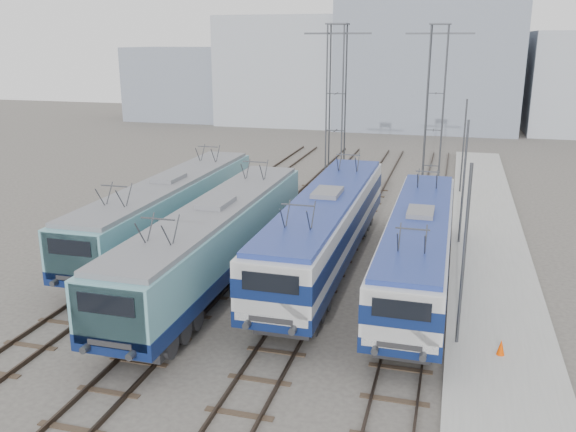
{
  "coord_description": "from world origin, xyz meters",
  "views": [
    {
      "loc": [
        8.0,
        -19.19,
        11.0
      ],
      "look_at": [
        0.76,
        7.0,
        3.12
      ],
      "focal_mm": 38.0,
      "sensor_mm": 36.0,
      "label": 1
    }
  ],
  "objects_px": {
    "mast_mid": "(463,185)",
    "locomotive_center_left": "(215,238)",
    "catenary_tower_west": "(336,106)",
    "mast_front": "(464,260)",
    "locomotive_far_right": "(418,243)",
    "mast_rear": "(463,148)",
    "locomotive_far_left": "(169,207)",
    "catenary_tower_east": "(435,106)",
    "locomotive_center_right": "(326,224)",
    "safety_cone": "(501,347)"
  },
  "relations": [
    {
      "from": "mast_mid",
      "to": "locomotive_center_left",
      "type": "bearing_deg",
      "value": -141.6
    },
    {
      "from": "locomotive_far_right",
      "to": "catenary_tower_east",
      "type": "distance_m",
      "value": 17.25
    },
    {
      "from": "catenary_tower_west",
      "to": "safety_cone",
      "type": "distance_m",
      "value": 23.7
    },
    {
      "from": "locomotive_center_left",
      "to": "locomotive_far_right",
      "type": "bearing_deg",
      "value": 12.09
    },
    {
      "from": "locomotive_center_right",
      "to": "safety_cone",
      "type": "distance_m",
      "value": 10.75
    },
    {
      "from": "locomotive_far_right",
      "to": "mast_mid",
      "type": "relative_size",
      "value": 2.47
    },
    {
      "from": "locomotive_far_left",
      "to": "locomotive_far_right",
      "type": "height_order",
      "value": "locomotive_far_left"
    },
    {
      "from": "catenary_tower_west",
      "to": "safety_cone",
      "type": "xyz_separation_m",
      "value": [
        10.09,
        -20.58,
        -6.05
      ]
    },
    {
      "from": "mast_front",
      "to": "safety_cone",
      "type": "xyz_separation_m",
      "value": [
        1.49,
        -0.58,
        -2.91
      ]
    },
    {
      "from": "locomotive_far_left",
      "to": "catenary_tower_east",
      "type": "distance_m",
      "value": 19.89
    },
    {
      "from": "locomotive_center_right",
      "to": "mast_mid",
      "type": "relative_size",
      "value": 2.69
    },
    {
      "from": "locomotive_far_left",
      "to": "locomotive_far_right",
      "type": "bearing_deg",
      "value": -10.49
    },
    {
      "from": "locomotive_far_right",
      "to": "mast_rear",
      "type": "height_order",
      "value": "mast_rear"
    },
    {
      "from": "catenary_tower_east",
      "to": "locomotive_far_right",
      "type": "bearing_deg",
      "value": -89.14
    },
    {
      "from": "catenary_tower_west",
      "to": "mast_front",
      "type": "relative_size",
      "value": 1.71
    },
    {
      "from": "locomotive_center_right",
      "to": "catenary_tower_west",
      "type": "height_order",
      "value": "catenary_tower_west"
    },
    {
      "from": "mast_front",
      "to": "safety_cone",
      "type": "height_order",
      "value": "mast_front"
    },
    {
      "from": "mast_front",
      "to": "mast_rear",
      "type": "height_order",
      "value": "same"
    },
    {
      "from": "catenary_tower_west",
      "to": "mast_mid",
      "type": "xyz_separation_m",
      "value": [
        8.6,
        -8.0,
        -3.14
      ]
    },
    {
      "from": "mast_rear",
      "to": "locomotive_center_left",
      "type": "bearing_deg",
      "value": -117.78
    },
    {
      "from": "locomotive_center_left",
      "to": "catenary_tower_east",
      "type": "height_order",
      "value": "catenary_tower_east"
    },
    {
      "from": "catenary_tower_east",
      "to": "safety_cone",
      "type": "distance_m",
      "value": 23.65
    },
    {
      "from": "catenary_tower_west",
      "to": "mast_rear",
      "type": "bearing_deg",
      "value": 24.94
    },
    {
      "from": "catenary_tower_west",
      "to": "catenary_tower_east",
      "type": "relative_size",
      "value": 1.0
    },
    {
      "from": "locomotive_center_left",
      "to": "locomotive_far_right",
      "type": "height_order",
      "value": "locomotive_center_left"
    },
    {
      "from": "locomotive_center_left",
      "to": "mast_rear",
      "type": "xyz_separation_m",
      "value": [
        10.85,
        20.6,
        1.19
      ]
    },
    {
      "from": "mast_rear",
      "to": "mast_mid",
      "type": "bearing_deg",
      "value": -90.0
    },
    {
      "from": "locomotive_center_left",
      "to": "mast_rear",
      "type": "relative_size",
      "value": 2.66
    },
    {
      "from": "locomotive_far_left",
      "to": "locomotive_center_right",
      "type": "height_order",
      "value": "locomotive_center_right"
    },
    {
      "from": "locomotive_center_left",
      "to": "mast_mid",
      "type": "relative_size",
      "value": 2.66
    },
    {
      "from": "catenary_tower_west",
      "to": "mast_mid",
      "type": "height_order",
      "value": "catenary_tower_west"
    },
    {
      "from": "locomotive_far_right",
      "to": "safety_cone",
      "type": "xyz_separation_m",
      "value": [
        3.34,
        -5.9,
        -1.63
      ]
    },
    {
      "from": "locomotive_far_right",
      "to": "mast_mid",
      "type": "height_order",
      "value": "mast_mid"
    },
    {
      "from": "locomotive_far_right",
      "to": "mast_rear",
      "type": "relative_size",
      "value": 2.47
    },
    {
      "from": "mast_front",
      "to": "mast_rear",
      "type": "xyz_separation_m",
      "value": [
        0.0,
        24.0,
        0.0
      ]
    },
    {
      "from": "catenary_tower_west",
      "to": "mast_front",
      "type": "xyz_separation_m",
      "value": [
        8.6,
        -20.0,
        -3.14
      ]
    },
    {
      "from": "locomotive_far_right",
      "to": "mast_front",
      "type": "relative_size",
      "value": 2.47
    },
    {
      "from": "catenary_tower_east",
      "to": "mast_front",
      "type": "height_order",
      "value": "catenary_tower_east"
    },
    {
      "from": "catenary_tower_west",
      "to": "catenary_tower_east",
      "type": "height_order",
      "value": "same"
    },
    {
      "from": "locomotive_center_left",
      "to": "mast_front",
      "type": "xyz_separation_m",
      "value": [
        10.85,
        -3.4,
        1.19
      ]
    },
    {
      "from": "safety_cone",
      "to": "locomotive_far_left",
      "type": "bearing_deg",
      "value": 153.49
    },
    {
      "from": "locomotive_far_left",
      "to": "locomotive_center_right",
      "type": "xyz_separation_m",
      "value": [
        9.0,
        -1.27,
        0.12
      ]
    },
    {
      "from": "locomotive_far_left",
      "to": "mast_mid",
      "type": "bearing_deg",
      "value": 15.21
    },
    {
      "from": "locomotive_center_left",
      "to": "catenary_tower_west",
      "type": "distance_m",
      "value": 17.3
    },
    {
      "from": "locomotive_center_right",
      "to": "safety_cone",
      "type": "relative_size",
      "value": 32.44
    },
    {
      "from": "locomotive_far_right",
      "to": "locomotive_center_left",
      "type": "bearing_deg",
      "value": -167.91
    },
    {
      "from": "locomotive_far_right",
      "to": "safety_cone",
      "type": "height_order",
      "value": "locomotive_far_right"
    },
    {
      "from": "catenary_tower_east",
      "to": "mast_rear",
      "type": "bearing_deg",
      "value": 43.6
    },
    {
      "from": "catenary_tower_east",
      "to": "locomotive_center_right",
      "type": "bearing_deg",
      "value": -105.39
    },
    {
      "from": "locomotive_center_right",
      "to": "safety_cone",
      "type": "xyz_separation_m",
      "value": [
        7.84,
        -7.13,
        -1.8
      ]
    }
  ]
}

